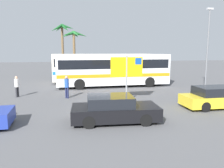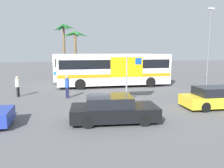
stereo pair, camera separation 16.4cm
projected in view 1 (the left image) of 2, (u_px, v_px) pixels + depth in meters
The scene contains 11 objects.
ground at pixel (115, 116), 11.95m from camera, with size 120.00×120.00×0.00m, color #565659.
bus_front_coach at pixel (113, 68), 21.50m from camera, with size 10.91×2.65×3.17m.
bus_rear_coach at pixel (102, 66), 24.59m from camera, with size 10.91×2.65×3.17m.
ferry_sign at pixel (127, 69), 14.80m from camera, with size 2.20×0.22×3.20m.
car_yellow at pixel (217, 97), 13.60m from camera, with size 4.59×1.85×1.32m.
car_black at pixel (114, 109), 10.89m from camera, with size 4.44×2.24×1.32m.
pedestrian_near_sign at pixel (67, 85), 16.22m from camera, with size 0.32×0.32×1.69m.
pedestrian_by_bus at pixel (17, 85), 16.64m from camera, with size 0.32×0.32×1.62m.
lamp_post_left_side at pixel (208, 46), 19.27m from camera, with size 0.56×0.20×7.18m.
palm_tree_seaside at pixel (62, 34), 29.75m from camera, with size 3.21×3.06×7.13m.
palm_tree_inland at pixel (74, 40), 27.85m from camera, with size 3.45×3.50×6.02m.
Camera 1 is at (-2.55, -11.26, 3.53)m, focal length 34.98 mm.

